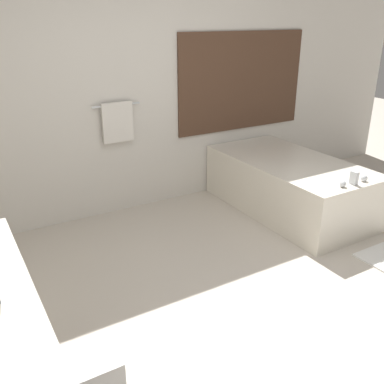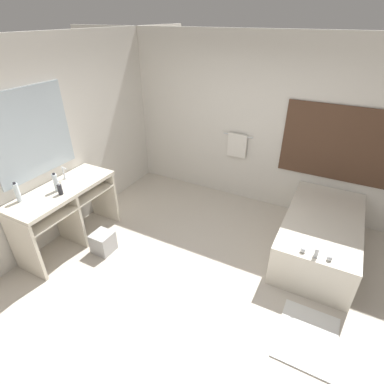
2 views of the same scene
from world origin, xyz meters
The scene contains 4 objects.
ground_plane centered at (0.00, 0.00, 0.00)m, with size 16.00×16.00×0.00m, color beige.
wall_back_with_blinds centered at (0.04, 2.23, 1.35)m, with size 7.40×0.13×2.70m.
bathtub centered at (1.27, 1.29, 0.31)m, with size 0.94×1.81×0.68m.
waste_bin centered at (-1.37, -0.08, 0.15)m, with size 0.27×0.27×0.29m.
Camera 1 is at (-1.81, -1.86, 1.97)m, focal length 40.00 mm.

